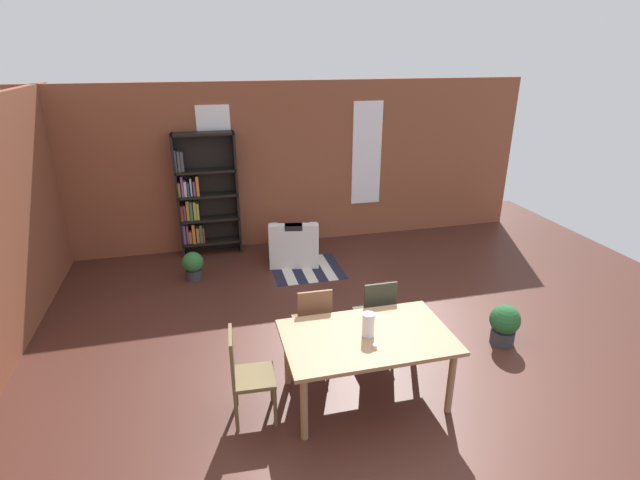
% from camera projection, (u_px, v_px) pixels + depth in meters
% --- Properties ---
extents(ground_plane, '(10.86, 10.86, 0.00)m').
position_uv_depth(ground_plane, '(372.00, 378.00, 5.22)').
color(ground_plane, '#46241C').
extents(back_wall_brick, '(8.69, 0.12, 2.87)m').
position_uv_depth(back_wall_brick, '(294.00, 165.00, 8.50)').
color(back_wall_brick, brown).
rests_on(back_wall_brick, ground).
extents(window_pane_0, '(0.55, 0.02, 1.86)m').
position_uv_depth(window_pane_0, '(216.00, 162.00, 8.08)').
color(window_pane_0, white).
extents(window_pane_1, '(0.55, 0.02, 1.86)m').
position_uv_depth(window_pane_1, '(367.00, 154.00, 8.69)').
color(window_pane_1, white).
extents(dining_table, '(1.66, 1.01, 0.74)m').
position_uv_depth(dining_table, '(367.00, 342.00, 4.71)').
color(dining_table, '#9B704F').
rests_on(dining_table, ground).
extents(vase_on_table, '(0.12, 0.12, 0.24)m').
position_uv_depth(vase_on_table, '(368.00, 325.00, 4.63)').
color(vase_on_table, silver).
rests_on(vase_on_table, dining_table).
extents(tealight_candle_0, '(0.04, 0.04, 0.04)m').
position_uv_depth(tealight_candle_0, '(375.00, 346.00, 4.47)').
color(tealight_candle_0, silver).
rests_on(tealight_candle_0, dining_table).
extents(dining_chair_far_right, '(0.40, 0.40, 0.95)m').
position_uv_depth(dining_chair_far_right, '(376.00, 313.00, 5.50)').
color(dining_chair_far_right, '#2F3124').
rests_on(dining_chair_far_right, ground).
extents(dining_chair_head_left, '(0.42, 0.42, 0.95)m').
position_uv_depth(dining_chair_head_left, '(245.00, 373.00, 4.49)').
color(dining_chair_head_left, brown).
rests_on(dining_chair_head_left, ground).
extents(dining_chair_far_left, '(0.41, 0.41, 0.95)m').
position_uv_depth(dining_chair_far_left, '(313.00, 322.00, 5.33)').
color(dining_chair_far_left, brown).
rests_on(dining_chair_far_left, ground).
extents(bookshelf_tall, '(1.02, 0.28, 2.10)m').
position_uv_depth(bookshelf_tall, '(202.00, 197.00, 8.07)').
color(bookshelf_tall, black).
rests_on(bookshelf_tall, ground).
extents(armchair_white, '(0.94, 0.94, 0.75)m').
position_uv_depth(armchair_white, '(294.00, 245.00, 8.02)').
color(armchair_white, silver).
rests_on(armchair_white, ground).
extents(potted_plant_by_shelf, '(0.36, 0.36, 0.51)m').
position_uv_depth(potted_plant_by_shelf, '(504.00, 324.00, 5.74)').
color(potted_plant_by_shelf, '#333338').
rests_on(potted_plant_by_shelf, ground).
extents(potted_plant_corner, '(0.32, 0.32, 0.45)m').
position_uv_depth(potted_plant_corner, '(193.00, 265.00, 7.39)').
color(potted_plant_corner, '#333338').
rests_on(potted_plant_corner, ground).
extents(striped_rug, '(1.12, 1.03, 0.01)m').
position_uv_depth(striped_rug, '(307.00, 269.00, 7.81)').
color(striped_rug, '#1E1E33').
rests_on(striped_rug, ground).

